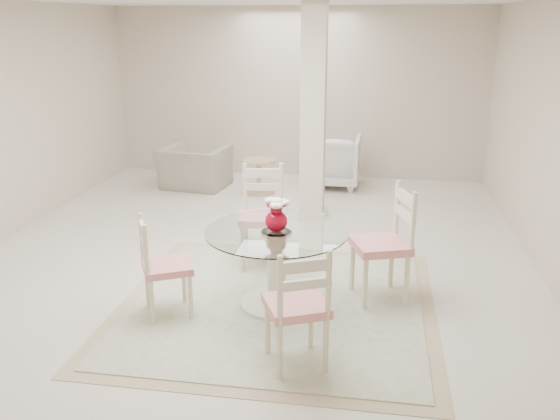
% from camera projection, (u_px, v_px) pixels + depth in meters
% --- Properties ---
extents(ground, '(7.00, 7.00, 0.00)m').
position_uv_depth(ground, '(255.00, 250.00, 6.66)').
color(ground, white).
rests_on(ground, ground).
extents(room_shell, '(6.02, 7.02, 2.71)m').
position_uv_depth(room_shell, '(252.00, 83.00, 6.10)').
color(room_shell, beige).
rests_on(room_shell, ground).
extents(column, '(0.30, 0.30, 2.70)m').
position_uv_depth(column, '(313.00, 114.00, 7.40)').
color(column, beige).
rests_on(column, ground).
extents(area_rug, '(2.82, 2.82, 0.02)m').
position_uv_depth(area_rug, '(276.00, 305.00, 5.36)').
color(area_rug, tan).
rests_on(area_rug, ground).
extents(dining_table, '(1.25, 1.25, 0.72)m').
position_uv_depth(dining_table, '(276.00, 269.00, 5.25)').
color(dining_table, '#FAEACD').
rests_on(dining_table, ground).
extents(red_vase, '(0.23, 0.21, 0.30)m').
position_uv_depth(red_vase, '(276.00, 215.00, 5.10)').
color(red_vase, '#A7051C').
rests_on(red_vase, dining_table).
extents(dining_chair_east, '(0.60, 0.60, 1.18)m').
position_uv_depth(dining_chair_east, '(389.00, 235.00, 5.33)').
color(dining_chair_east, '#F0E8C5').
rests_on(dining_chair_east, ground).
extents(dining_chair_north, '(0.53, 0.53, 1.16)m').
position_uv_depth(dining_chair_north, '(263.00, 208.00, 6.14)').
color(dining_chair_north, beige).
rests_on(dining_chair_north, ground).
extents(dining_chair_west, '(0.54, 0.54, 0.99)m').
position_uv_depth(dining_chair_west, '(159.00, 260.00, 5.04)').
color(dining_chair_west, '#EFE1C4').
rests_on(dining_chair_west, ground).
extents(dining_chair_south, '(0.56, 0.56, 1.06)m').
position_uv_depth(dining_chair_south, '(299.00, 300.00, 4.23)').
color(dining_chair_south, beige).
rests_on(dining_chair_south, ground).
extents(recliner_taupe, '(1.09, 0.98, 0.64)m').
position_uv_depth(recliner_taupe, '(195.00, 167.00, 9.10)').
color(recliner_taupe, gray).
rests_on(recliner_taupe, ground).
extents(armchair_white, '(0.87, 0.89, 0.79)m').
position_uv_depth(armchair_white, '(332.00, 161.00, 9.19)').
color(armchair_white, white).
rests_on(armchair_white, ground).
extents(side_table, '(0.48, 0.48, 0.50)m').
position_uv_depth(side_table, '(259.00, 178.00, 8.84)').
color(side_table, tan).
rests_on(side_table, ground).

